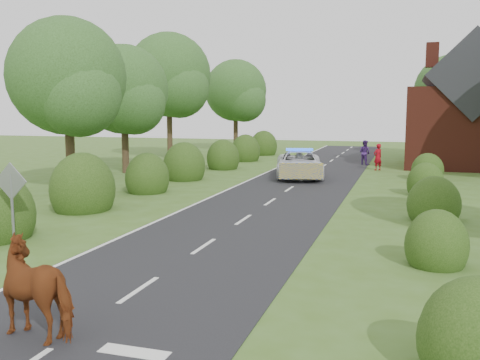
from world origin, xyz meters
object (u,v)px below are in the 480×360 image
(cow, at_px, (42,294))
(police_van, at_px, (299,164))
(road_sign, at_px, (11,193))
(pedestrian_purple, at_px, (365,153))
(pedestrian_red, at_px, (378,157))

(cow, xyz_separation_m, police_van, (0.11, 23.40, 0.07))
(road_sign, height_order, cow, road_sign)
(road_sign, height_order, police_van, road_sign)
(road_sign, distance_m, pedestrian_purple, 28.68)
(pedestrian_purple, bearing_deg, pedestrian_red, 140.45)
(police_van, distance_m, pedestrian_red, 6.85)
(road_sign, bearing_deg, cow, -45.60)
(cow, height_order, pedestrian_red, pedestrian_red)
(cow, distance_m, pedestrian_purple, 32.33)
(road_sign, xyz_separation_m, pedestrian_purple, (7.71, 27.61, -0.75))
(pedestrian_red, height_order, pedestrian_purple, pedestrian_purple)
(pedestrian_purple, bearing_deg, police_van, 102.69)
(cow, bearing_deg, police_van, -174.56)
(police_van, distance_m, pedestrian_purple, 9.31)
(road_sign, distance_m, cow, 6.44)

